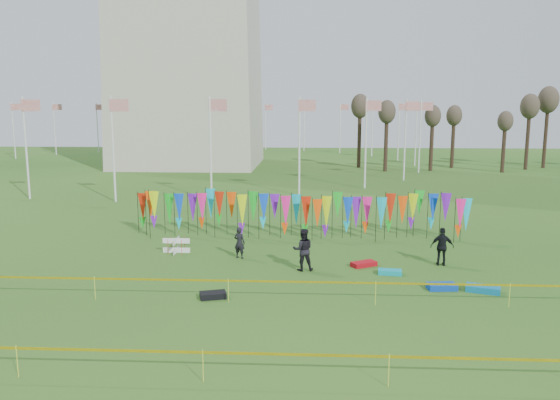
{
  "coord_description": "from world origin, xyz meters",
  "views": [
    {
      "loc": [
        0.71,
        -20.5,
        7.03
      ],
      "look_at": [
        -0.66,
        6.0,
        2.59
      ],
      "focal_mm": 35.0,
      "sensor_mm": 36.0,
      "label": 1
    }
  ],
  "objects_px": {
    "kite_bag_black": "(213,295)",
    "kite_bag_teal": "(483,289)",
    "person_left": "(239,243)",
    "box_kite": "(176,245)",
    "kite_bag_turquoise": "(390,272)",
    "person_right": "(442,247)",
    "kite_bag_red": "(364,264)",
    "person_mid": "(303,250)",
    "kite_bag_blue": "(442,286)"
  },
  "relations": [
    {
      "from": "box_kite",
      "to": "kite_bag_turquoise",
      "type": "xyz_separation_m",
      "value": [
        10.01,
        -3.01,
        -0.28
      ]
    },
    {
      "from": "box_kite",
      "to": "person_right",
      "type": "bearing_deg",
      "value": -6.88
    },
    {
      "from": "box_kite",
      "to": "person_mid",
      "type": "height_order",
      "value": "person_mid"
    },
    {
      "from": "kite_bag_black",
      "to": "kite_bag_turquoise",
      "type": "bearing_deg",
      "value": 25.28
    },
    {
      "from": "box_kite",
      "to": "kite_bag_black",
      "type": "relative_size",
      "value": 0.78
    },
    {
      "from": "person_right",
      "to": "kite_bag_teal",
      "type": "xyz_separation_m",
      "value": [
        0.74,
        -3.61,
        -0.75
      ]
    },
    {
      "from": "kite_bag_turquoise",
      "to": "box_kite",
      "type": "bearing_deg",
      "value": 163.29
    },
    {
      "from": "box_kite",
      "to": "kite_bag_teal",
      "type": "xyz_separation_m",
      "value": [
        13.29,
        -5.12,
        -0.26
      ]
    },
    {
      "from": "box_kite",
      "to": "person_left",
      "type": "distance_m",
      "value": 3.34
    },
    {
      "from": "person_left",
      "to": "kite_bag_blue",
      "type": "distance_m",
      "value": 9.5
    },
    {
      "from": "kite_bag_teal",
      "to": "kite_bag_black",
      "type": "bearing_deg",
      "value": -173.21
    },
    {
      "from": "kite_bag_turquoise",
      "to": "kite_bag_black",
      "type": "distance_m",
      "value": 7.84
    },
    {
      "from": "kite_bag_blue",
      "to": "kite_bag_red",
      "type": "distance_m",
      "value": 4.12
    },
    {
      "from": "person_right",
      "to": "person_mid",
      "type": "bearing_deg",
      "value": 17.22
    },
    {
      "from": "person_mid",
      "to": "kite_bag_black",
      "type": "relative_size",
      "value": 1.93
    },
    {
      "from": "person_right",
      "to": "kite_bag_teal",
      "type": "relative_size",
      "value": 1.38
    },
    {
      "from": "person_left",
      "to": "kite_bag_teal",
      "type": "bearing_deg",
      "value": 176.64
    },
    {
      "from": "box_kite",
      "to": "kite_bag_teal",
      "type": "relative_size",
      "value": 0.6
    },
    {
      "from": "kite_bag_turquoise",
      "to": "kite_bag_black",
      "type": "height_order",
      "value": "kite_bag_black"
    },
    {
      "from": "person_left",
      "to": "kite_bag_blue",
      "type": "height_order",
      "value": "person_left"
    },
    {
      "from": "kite_bag_turquoise",
      "to": "kite_bag_red",
      "type": "distance_m",
      "value": 1.54
    },
    {
      "from": "box_kite",
      "to": "kite_bag_teal",
      "type": "height_order",
      "value": "box_kite"
    },
    {
      "from": "kite_bag_blue",
      "to": "box_kite",
      "type": "bearing_deg",
      "value": 157.37
    },
    {
      "from": "person_right",
      "to": "kite_bag_black",
      "type": "distance_m",
      "value": 10.8
    },
    {
      "from": "box_kite",
      "to": "person_left",
      "type": "relative_size",
      "value": 0.51
    },
    {
      "from": "kite_bag_blue",
      "to": "kite_bag_black",
      "type": "xyz_separation_m",
      "value": [
        -8.84,
        -1.45,
        -0.0
      ]
    },
    {
      "from": "box_kite",
      "to": "kite_bag_blue",
      "type": "xyz_separation_m",
      "value": [
        11.76,
        -4.9,
        -0.26
      ]
    },
    {
      "from": "box_kite",
      "to": "kite_bag_blue",
      "type": "distance_m",
      "value": 12.74
    },
    {
      "from": "kite_bag_black",
      "to": "person_mid",
      "type": "bearing_deg",
      "value": 48.28
    },
    {
      "from": "person_left",
      "to": "person_right",
      "type": "distance_m",
      "value": 9.35
    },
    {
      "from": "kite_bag_teal",
      "to": "kite_bag_turquoise",
      "type": "bearing_deg",
      "value": 147.18
    },
    {
      "from": "person_mid",
      "to": "kite_bag_turquoise",
      "type": "xyz_separation_m",
      "value": [
        3.75,
        -0.4,
        -0.84
      ]
    },
    {
      "from": "person_left",
      "to": "kite_bag_teal",
      "type": "xyz_separation_m",
      "value": [
        10.06,
        -4.36,
        -0.63
      ]
    },
    {
      "from": "person_mid",
      "to": "person_right",
      "type": "bearing_deg",
      "value": -176.78
    },
    {
      "from": "person_mid",
      "to": "kite_bag_red",
      "type": "height_order",
      "value": "person_mid"
    },
    {
      "from": "kite_bag_blue",
      "to": "kite_bag_red",
      "type": "relative_size",
      "value": 0.97
    },
    {
      "from": "box_kite",
      "to": "person_mid",
      "type": "relative_size",
      "value": 0.41
    },
    {
      "from": "kite_bag_blue",
      "to": "kite_bag_black",
      "type": "relative_size",
      "value": 1.14
    },
    {
      "from": "person_mid",
      "to": "kite_bag_teal",
      "type": "relative_size",
      "value": 1.48
    },
    {
      "from": "kite_bag_teal",
      "to": "kite_bag_red",
      "type": "bearing_deg",
      "value": 142.55
    },
    {
      "from": "person_right",
      "to": "kite_bag_red",
      "type": "distance_m",
      "value": 3.64
    },
    {
      "from": "kite_bag_turquoise",
      "to": "person_right",
      "type": "bearing_deg",
      "value": 30.44
    },
    {
      "from": "kite_bag_red",
      "to": "kite_bag_black",
      "type": "height_order",
      "value": "kite_bag_black"
    },
    {
      "from": "kite_bag_red",
      "to": "kite_bag_black",
      "type": "relative_size",
      "value": 1.18
    },
    {
      "from": "box_kite",
      "to": "kite_bag_turquoise",
      "type": "relative_size",
      "value": 0.76
    },
    {
      "from": "box_kite",
      "to": "kite_bag_red",
      "type": "relative_size",
      "value": 0.66
    },
    {
      "from": "kite_bag_black",
      "to": "kite_bag_teal",
      "type": "xyz_separation_m",
      "value": [
        10.37,
        1.23,
        0.01
      ]
    },
    {
      "from": "kite_bag_turquoise",
      "to": "kite_bag_black",
      "type": "xyz_separation_m",
      "value": [
        -7.09,
        -3.35,
        0.01
      ]
    },
    {
      "from": "person_mid",
      "to": "kite_bag_teal",
      "type": "height_order",
      "value": "person_mid"
    },
    {
      "from": "person_mid",
      "to": "kite_bag_teal",
      "type": "distance_m",
      "value": 7.51
    }
  ]
}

